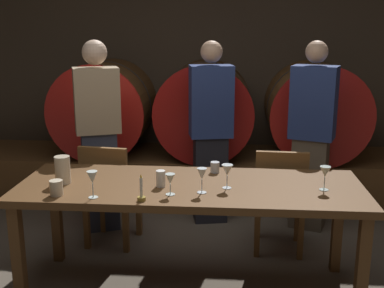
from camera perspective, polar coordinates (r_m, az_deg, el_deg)
back_wall at (r=5.51m, az=1.98°, el=7.83°), size 7.03×0.24×2.45m
barrel_shelf at (r=5.17m, az=1.62°, el=-3.71°), size 6.33×0.90×0.49m
wine_barrel_left at (r=5.16m, az=-10.19°, el=4.30°), size 0.97×0.94×0.97m
wine_barrel_center at (r=5.00m, az=1.60°, el=4.21°), size 0.97×0.94×0.97m
wine_barrel_right at (r=5.07m, az=14.30°, el=3.91°), size 0.97×0.94×0.97m
dining_table at (r=3.25m, az=-0.24°, el=-6.07°), size 2.30×0.81×0.78m
chair_left at (r=4.03m, az=-9.80°, el=-5.43°), size 0.45×0.45×0.88m
chair_right at (r=3.91m, az=10.38°, el=-6.06°), size 0.42×0.42×0.88m
guest_left at (r=4.29m, az=-11.03°, el=1.01°), size 0.44×0.36×1.69m
guest_center at (r=4.40m, az=2.23°, el=1.41°), size 0.42×0.31×1.68m
guest_right at (r=4.37m, az=13.99°, el=0.97°), size 0.44×0.36×1.69m
candle_center at (r=2.94m, az=-6.02°, el=-5.89°), size 0.05×0.05×0.17m
pitcher at (r=3.34m, az=-15.09°, el=-2.97°), size 0.10×0.10×0.19m
wine_glass_far_left at (r=3.01m, az=-11.74°, el=-4.00°), size 0.07×0.07×0.17m
wine_glass_left at (r=3.01m, az=-2.60°, el=-4.27°), size 0.06×0.06×0.14m
wine_glass_center at (r=3.03m, az=1.18°, el=-3.68°), size 0.06×0.06×0.16m
wine_glass_right at (r=3.12m, az=4.19°, el=-3.19°), size 0.07×0.07×0.16m
wine_glass_far_right at (r=3.20m, az=15.49°, el=-3.29°), size 0.07×0.07×0.16m
cup_left at (r=3.13m, az=-15.79°, el=-5.02°), size 0.08×0.08×0.10m
cup_center at (r=3.18m, az=-3.73°, el=-4.11°), size 0.06×0.06×0.11m
cup_right at (r=3.47m, az=2.74°, el=-2.76°), size 0.06×0.06×0.08m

